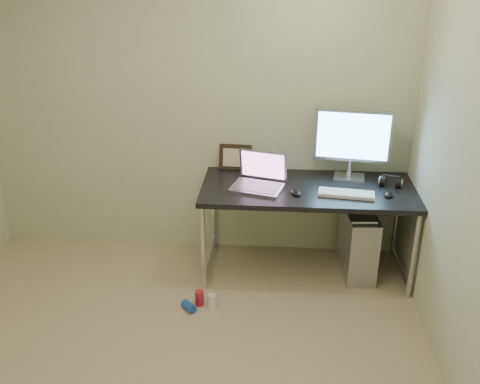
# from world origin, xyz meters

# --- Properties ---
(wall_back) EXTENTS (3.50, 0.02, 2.50)m
(wall_back) POSITION_xyz_m (0.00, 1.75, 1.25)
(wall_back) COLOR beige
(wall_back) RESTS_ON ground
(desk) EXTENTS (1.64, 0.72, 0.75)m
(desk) POSITION_xyz_m (0.93, 1.39, 0.67)
(desk) COLOR black
(desk) RESTS_ON ground
(tower_computer) EXTENTS (0.27, 0.54, 0.57)m
(tower_computer) POSITION_xyz_m (1.35, 1.41, 0.27)
(tower_computer) COLOR #B4B4B9
(tower_computer) RESTS_ON ground
(cable_a) EXTENTS (0.01, 0.16, 0.69)m
(cable_a) POSITION_xyz_m (1.30, 1.70, 0.40)
(cable_a) COLOR black
(cable_a) RESTS_ON ground
(cable_b) EXTENTS (0.02, 0.11, 0.71)m
(cable_b) POSITION_xyz_m (1.39, 1.68, 0.38)
(cable_b) COLOR black
(cable_b) RESTS_ON ground
(can_red) EXTENTS (0.07, 0.07, 0.12)m
(can_red) POSITION_xyz_m (0.14, 0.85, 0.06)
(can_red) COLOR red
(can_red) RESTS_ON ground
(can_white) EXTENTS (0.07, 0.07, 0.11)m
(can_white) POSITION_xyz_m (0.24, 0.83, 0.05)
(can_white) COLOR white
(can_white) RESTS_ON ground
(can_blue) EXTENTS (0.12, 0.12, 0.06)m
(can_blue) POSITION_xyz_m (0.07, 0.78, 0.03)
(can_blue) COLOR #1B4EB5
(can_blue) RESTS_ON ground
(laptop) EXTENTS (0.45, 0.40, 0.26)m
(laptop) POSITION_xyz_m (0.55, 1.38, 0.81)
(laptop) COLOR silver
(laptop) RESTS_ON desk
(monitor) EXTENTS (0.60, 0.21, 0.56)m
(monitor) POSITION_xyz_m (1.26, 1.60, 1.08)
(monitor) COLOR silver
(monitor) RESTS_ON desk
(keyboard) EXTENTS (0.42, 0.19, 0.02)m
(keyboard) POSITION_xyz_m (1.21, 1.26, 0.76)
(keyboard) COLOR white
(keyboard) RESTS_ON desk
(mouse_right) EXTENTS (0.10, 0.12, 0.04)m
(mouse_right) POSITION_xyz_m (1.52, 1.28, 0.77)
(mouse_right) COLOR black
(mouse_right) RESTS_ON desk
(mouse_left) EXTENTS (0.11, 0.13, 0.04)m
(mouse_left) POSITION_xyz_m (0.83, 1.25, 0.77)
(mouse_left) COLOR black
(mouse_left) RESTS_ON desk
(headphones) EXTENTS (0.18, 0.11, 0.11)m
(headphones) POSITION_xyz_m (1.56, 1.46, 0.78)
(headphones) COLOR black
(headphones) RESTS_ON desk
(picture_frame) EXTENTS (0.27, 0.10, 0.21)m
(picture_frame) POSITION_xyz_m (0.34, 1.72, 0.86)
(picture_frame) COLOR black
(picture_frame) RESTS_ON desk
(webcam) EXTENTS (0.05, 0.04, 0.13)m
(webcam) POSITION_xyz_m (0.47, 1.66, 0.85)
(webcam) COLOR silver
(webcam) RESTS_ON desk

